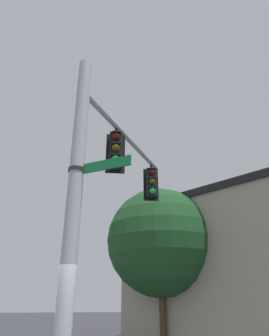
% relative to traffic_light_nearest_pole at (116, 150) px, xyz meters
% --- Properties ---
extents(signal_pole, '(0.31, 0.31, 7.35)m').
position_rel_traffic_light_nearest_pole_xyz_m(signal_pole, '(0.86, 1.46, -2.02)').
color(signal_pole, '#ADB2B7').
rests_on(signal_pole, ground).
extents(mast_arm, '(2.65, 4.44, 0.16)m').
position_rel_traffic_light_nearest_pole_xyz_m(mast_arm, '(-0.40, -0.71, 0.78)').
color(mast_arm, '#ADB2B7').
extents(traffic_light_nearest_pole, '(0.54, 0.49, 1.31)m').
position_rel_traffic_light_nearest_pole_xyz_m(traffic_light_nearest_pole, '(0.00, 0.00, 0.00)').
color(traffic_light_nearest_pole, black).
extents(traffic_light_mid_inner, '(0.54, 0.49, 1.31)m').
position_rel_traffic_light_nearest_pole_xyz_m(traffic_light_mid_inner, '(-1.38, -2.40, 0.00)').
color(traffic_light_mid_inner, black).
extents(street_name_sign, '(1.29, 0.83, 0.22)m').
position_rel_traffic_light_nearest_pole_xyz_m(street_name_sign, '(0.59, 1.62, -1.28)').
color(street_name_sign, '#147238').
extents(tree_by_storefront, '(4.64, 4.64, 6.54)m').
position_rel_traffic_light_nearest_pole_xyz_m(tree_by_storefront, '(-2.23, -5.66, -1.48)').
color(tree_by_storefront, '#4C3823').
rests_on(tree_by_storefront, ground).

